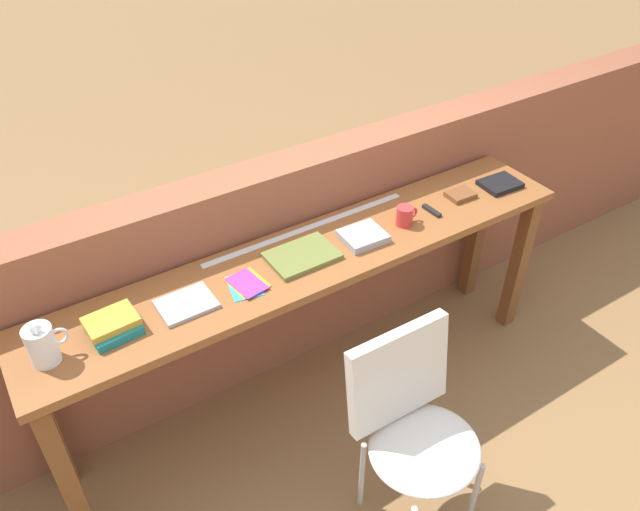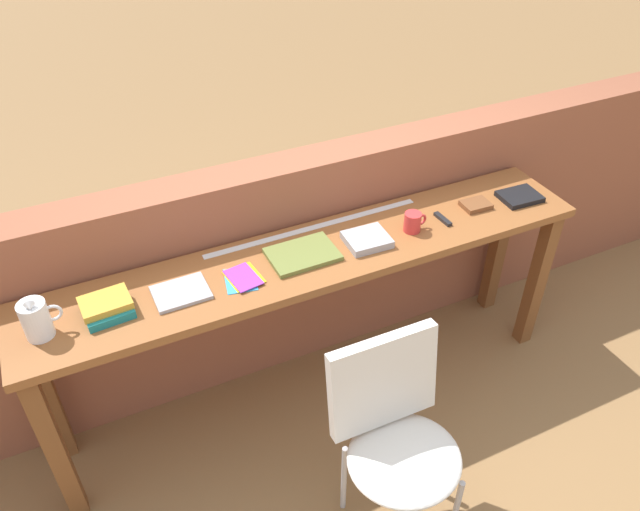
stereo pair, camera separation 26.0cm
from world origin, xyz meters
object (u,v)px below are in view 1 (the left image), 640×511
chair_white_moulded (414,424)px  book_open_centre (302,256)px  pamphlet_pile_colourful (246,284)px  multitool_folded (432,211)px  leather_journal_brown (460,195)px  book_repair_rightmost (500,184)px  mug (405,216)px  book_stack_leftmost (113,325)px  pitcher_white (42,345)px  magazine_cycling (186,304)px

chair_white_moulded → book_open_centre: bearing=94.2°
pamphlet_pile_colourful → multitool_folded: (0.97, 0.00, 0.00)m
leather_journal_brown → book_repair_rightmost: (0.23, -0.03, 0.00)m
chair_white_moulded → mug: size_ratio=8.10×
book_open_centre → mug: mug is taller
book_stack_leftmost → pamphlet_pile_colourful: size_ratio=1.04×
chair_white_moulded → pitcher_white: bearing=147.4°
pamphlet_pile_colourful → multitool_folded: bearing=0.0°
pitcher_white → pamphlet_pile_colourful: 0.77m
magazine_cycling → multitool_folded: size_ratio=1.93×
book_open_centre → leather_journal_brown: bearing=-0.6°
pamphlet_pile_colourful → book_open_centre: size_ratio=0.64×
leather_journal_brown → book_repair_rightmost: same height
mug → book_stack_leftmost: bearing=178.7°
magazine_cycling → multitool_folded: (1.22, -0.01, 0.00)m
mug → leather_journal_brown: (0.37, 0.03, -0.03)m
multitool_folded → book_repair_rightmost: book_repair_rightmost is taller
pitcher_white → magazine_cycling: (0.52, 0.00, -0.07)m
book_open_centre → book_stack_leftmost: bearing=-180.0°
multitool_folded → leather_journal_brown: bearing=7.6°
chair_white_moulded → book_open_centre: size_ratio=3.10×
pitcher_white → magazine_cycling: 0.52m
book_stack_leftmost → mug: bearing=-1.3°
mug → leather_journal_brown: 0.37m
chair_white_moulded → book_stack_leftmost: size_ratio=4.68×
book_repair_rightmost → mug: bearing=-176.6°
magazine_cycling → book_repair_rightmost: size_ratio=1.13×
magazine_cycling → book_open_centre: book_open_centre is taller
chair_white_moulded → multitool_folded: size_ratio=8.10×
pitcher_white → mug: size_ratio=1.67×
book_open_centre → leather_journal_brown: leather_journal_brown is taller
magazine_cycling → chair_white_moulded: bearing=-51.3°
pitcher_white → book_stack_leftmost: 0.24m
pamphlet_pile_colourful → book_stack_leftmost: bearing=177.3°
magazine_cycling → leather_journal_brown: leather_journal_brown is taller
book_stack_leftmost → mug: (1.33, -0.03, 0.01)m
book_stack_leftmost → pamphlet_pile_colourful: book_stack_leftmost is taller
book_stack_leftmost → leather_journal_brown: bearing=0.1°
mug → pamphlet_pile_colourful: bearing=179.6°
magazine_cycling → book_stack_leftmost: bearing=176.9°
chair_white_moulded → pitcher_white: size_ratio=4.85×
multitool_folded → leather_journal_brown: size_ratio=0.85×
pitcher_white → book_stack_leftmost: (0.24, 0.02, -0.05)m
book_open_centre → pitcher_white: bearing=-179.2°
book_open_centre → mug: 0.52m
book_stack_leftmost → multitool_folded: 1.49m
mug → leather_journal_brown: mug is taller
magazine_cycling → multitool_folded: 1.22m
book_stack_leftmost → book_open_centre: (0.81, 0.01, -0.02)m
pamphlet_pile_colourful → multitool_folded: size_ratio=1.66×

